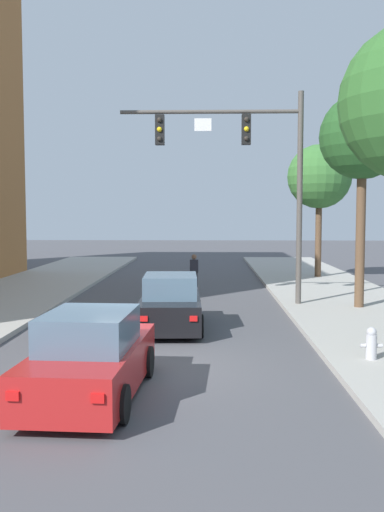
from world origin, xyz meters
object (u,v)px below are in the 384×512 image
(car_following_red, at_px, (91,358))
(traffic_signal_mast, at_px, (249,158))
(fire_hydrant, at_px, (371,343))
(street_tree_second, at_px, (363,138))
(car_lead_black, at_px, (171,304))
(street_tree_third, at_px, (319,177))
(pedestrian_crossing_road, at_px, (194,271))

(car_following_red, bearing_deg, traffic_signal_mast, 70.56)
(car_following_red, distance_m, fire_hydrant, 6.19)
(car_following_red, bearing_deg, street_tree_second, 51.96)
(car_lead_black, distance_m, fire_hydrant, 6.15)
(fire_hydrant, xyz_separation_m, street_tree_second, (1.62, 7.11, 5.42))
(fire_hydrant, distance_m, street_tree_third, 17.36)
(street_tree_second, bearing_deg, pedestrian_crossing_road, 142.18)
(traffic_signal_mast, xyz_separation_m, street_tree_third, (4.21, 8.80, -0.12))
(car_following_red, xyz_separation_m, fire_hydrant, (5.74, 2.29, -0.22))
(car_lead_black, bearing_deg, fire_hydrant, -39.97)
(traffic_signal_mast, relative_size, street_tree_second, 1.03)
(pedestrian_crossing_road, bearing_deg, street_tree_third, 38.40)
(car_lead_black, relative_size, street_tree_third, 0.64)
(traffic_signal_mast, bearing_deg, car_lead_black, -123.33)
(fire_hydrant, bearing_deg, traffic_signal_mast, 105.69)
(traffic_signal_mast, relative_size, pedestrian_crossing_road, 4.57)
(car_lead_black, bearing_deg, street_tree_third, 61.95)
(street_tree_second, bearing_deg, car_following_red, -128.04)
(car_following_red, bearing_deg, car_lead_black, 80.59)
(street_tree_third, bearing_deg, car_following_red, -112.37)
(car_lead_black, height_order, car_following_red, same)
(traffic_signal_mast, distance_m, fire_hydrant, 9.42)
(car_lead_black, distance_m, street_tree_third, 15.01)
(car_lead_black, distance_m, pedestrian_crossing_road, 7.71)
(car_lead_black, distance_m, car_following_red, 6.33)
(car_lead_black, bearing_deg, pedestrian_crossing_road, 86.32)
(car_lead_black, relative_size, street_tree_second, 0.59)
(street_tree_third, bearing_deg, fire_hydrant, -96.96)
(traffic_signal_mast, relative_size, car_following_red, 1.74)
(street_tree_second, bearing_deg, car_lead_black, -153.41)
(traffic_signal_mast, height_order, car_lead_black, traffic_signal_mast)
(car_following_red, bearing_deg, fire_hydrant, 21.78)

